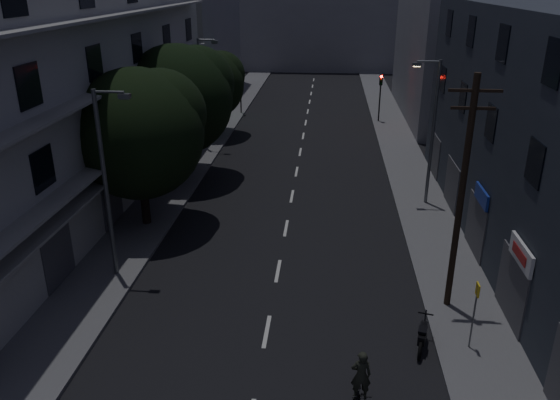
% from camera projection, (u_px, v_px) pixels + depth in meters
% --- Properties ---
extents(ground, '(160.00, 160.00, 0.00)m').
position_uv_depth(ground, '(297.00, 169.00, 37.14)').
color(ground, black).
rests_on(ground, ground).
extents(sidewalk_left, '(3.00, 90.00, 0.15)m').
position_uv_depth(sidewalk_left, '(189.00, 165.00, 37.73)').
color(sidewalk_left, '#565659').
rests_on(sidewalk_left, ground).
extents(sidewalk_right, '(3.00, 90.00, 0.15)m').
position_uv_depth(sidewalk_right, '(409.00, 171.00, 36.49)').
color(sidewalk_right, '#565659').
rests_on(sidewalk_right, ground).
extents(lane_markings, '(0.15, 60.50, 0.01)m').
position_uv_depth(lane_markings, '(302.00, 144.00, 42.90)').
color(lane_markings, beige).
rests_on(lane_markings, ground).
extents(building_left, '(7.00, 36.00, 14.00)m').
position_uv_depth(building_left, '(66.00, 81.00, 29.03)').
color(building_left, '#A5A5A0').
rests_on(building_left, ground).
extents(building_right, '(6.19, 28.00, 11.00)m').
position_uv_depth(building_right, '(556.00, 140.00, 23.92)').
color(building_right, '#292F38').
rests_on(building_right, ground).
extents(building_far_left, '(6.00, 20.00, 16.00)m').
position_uv_depth(building_far_left, '(196.00, 21.00, 56.33)').
color(building_far_left, slate).
rests_on(building_far_left, ground).
extents(building_far_right, '(6.00, 20.00, 13.00)m').
position_uv_depth(building_far_right, '(441.00, 45.00, 49.38)').
color(building_far_right, slate).
rests_on(building_far_right, ground).
extents(building_far_end, '(24.00, 8.00, 10.00)m').
position_uv_depth(building_far_end, '(317.00, 32.00, 76.77)').
color(building_far_end, slate).
rests_on(building_far_end, ground).
extents(tree_near, '(6.52, 6.52, 8.04)m').
position_uv_depth(tree_near, '(139.00, 129.00, 26.84)').
color(tree_near, black).
rests_on(tree_near, sidewalk_left).
extents(tree_mid, '(6.79, 6.79, 8.35)m').
position_uv_depth(tree_mid, '(179.00, 96.00, 33.52)').
color(tree_mid, black).
rests_on(tree_mid, sidewalk_left).
extents(tree_far, '(5.46, 5.46, 6.76)m').
position_uv_depth(tree_far, '(211.00, 82.00, 43.51)').
color(tree_far, black).
rests_on(tree_far, sidewalk_left).
extents(traffic_signal_far_right, '(0.28, 0.37, 4.10)m').
position_uv_depth(traffic_signal_far_right, '(381.00, 88.00, 47.96)').
color(traffic_signal_far_right, black).
rests_on(traffic_signal_far_right, sidewalk_right).
extents(traffic_signal_far_left, '(0.28, 0.37, 4.10)m').
position_uv_depth(traffic_signal_far_left, '(240.00, 82.00, 51.02)').
color(traffic_signal_far_left, black).
rests_on(traffic_signal_far_left, sidewalk_left).
extents(street_lamp_left_near, '(1.51, 0.25, 8.00)m').
position_uv_depth(street_lamp_left_near, '(107.00, 177.00, 22.08)').
color(street_lamp_left_near, '#565A5D').
rests_on(street_lamp_left_near, sidewalk_left).
extents(street_lamp_right, '(1.51, 0.25, 8.00)m').
position_uv_depth(street_lamp_right, '(431.00, 126.00, 29.62)').
color(street_lamp_right, slate).
rests_on(street_lamp_right, sidewalk_right).
extents(street_lamp_left_far, '(1.51, 0.25, 8.00)m').
position_uv_depth(street_lamp_left_far, '(202.00, 89.00, 39.76)').
color(street_lamp_left_far, slate).
rests_on(street_lamp_left_far, sidewalk_left).
extents(utility_pole, '(1.80, 0.24, 9.00)m').
position_uv_depth(utility_pole, '(462.00, 192.00, 19.74)').
color(utility_pole, black).
rests_on(utility_pole, sidewalk_right).
extents(bus_stop_sign, '(0.06, 0.35, 2.52)m').
position_uv_depth(bus_stop_sign, '(475.00, 304.00, 18.34)').
color(bus_stop_sign, '#595B60').
rests_on(bus_stop_sign, sidewalk_right).
extents(motorcycle, '(0.71, 1.82, 1.19)m').
position_uv_depth(motorcycle, '(422.00, 337.00, 19.00)').
color(motorcycle, black).
rests_on(motorcycle, ground).
extents(cyclist, '(0.69, 1.68, 2.09)m').
position_uv_depth(cyclist, '(360.00, 390.00, 16.20)').
color(cyclist, black).
rests_on(cyclist, ground).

